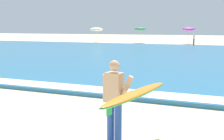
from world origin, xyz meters
TOP-DOWN VIEW (x-y plane):
  - sea at (0.00, 18.33)m, footprint 120.00×28.00m
  - surf_foam at (0.00, 4.93)m, footprint 120.00×0.94m
  - surfer_with_board at (3.33, 1.16)m, footprint 1.22×2.43m
  - beach_umbrella_0 at (-12.44, 35.07)m, footprint 2.03×2.04m
  - beach_umbrella_1 at (-5.66, 36.22)m, footprint 1.85×1.87m
  - beach_umbrella_2 at (1.43, 36.84)m, footprint 1.83×1.86m
  - beachgoer_near_row_left at (2.35, 34.70)m, footprint 0.32×0.20m

SIDE VIEW (x-z plane):
  - sea at x=0.00m, z-range 0.00..0.14m
  - surf_foam at x=0.00m, z-range 0.14..0.15m
  - beachgoer_near_row_left at x=2.35m, z-range 0.05..1.63m
  - surfer_with_board at x=3.33m, z-range 0.17..1.90m
  - beach_umbrella_0 at x=-12.44m, z-range 0.87..3.23m
  - beach_umbrella_1 at x=-5.66m, z-range 0.91..3.31m
  - beach_umbrella_2 at x=1.43m, z-range 0.91..3.37m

